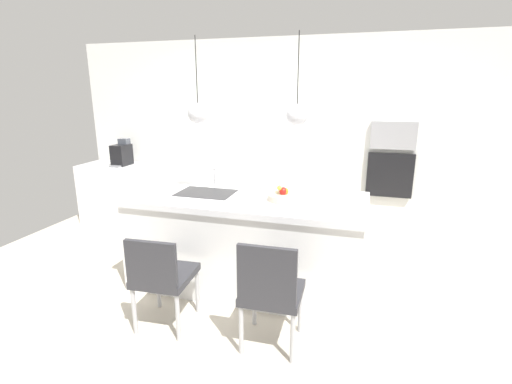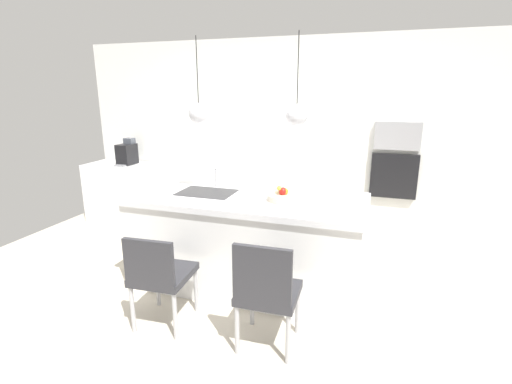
% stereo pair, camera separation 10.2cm
% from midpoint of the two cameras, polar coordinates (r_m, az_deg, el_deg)
% --- Properties ---
extents(floor, '(6.60, 6.60, 0.00)m').
position_cam_midpoint_polar(floor, '(3.99, -2.17, -13.71)').
color(floor, beige).
rests_on(floor, ground).
extents(back_wall, '(6.00, 0.10, 2.60)m').
position_cam_midpoint_polar(back_wall, '(5.12, 3.65, 8.12)').
color(back_wall, white).
rests_on(back_wall, ground).
extents(kitchen_island, '(2.31, 1.01, 0.94)m').
position_cam_midpoint_polar(kitchen_island, '(3.79, -2.24, -7.45)').
color(kitchen_island, white).
rests_on(kitchen_island, ground).
extents(sink_basin, '(0.56, 0.40, 0.02)m').
position_cam_midpoint_polar(sink_basin, '(3.79, -8.43, -0.20)').
color(sink_basin, '#2D2D30').
rests_on(sink_basin, kitchen_island).
extents(faucet, '(0.02, 0.17, 0.22)m').
position_cam_midpoint_polar(faucet, '(3.94, -7.21, 2.66)').
color(faucet, silver).
rests_on(faucet, kitchen_island).
extents(fruit_bowl, '(0.29, 0.29, 0.15)m').
position_cam_midpoint_polar(fruit_bowl, '(3.49, 3.32, -0.61)').
color(fruit_bowl, beige).
rests_on(fruit_bowl, kitchen_island).
extents(side_counter, '(1.10, 0.60, 0.88)m').
position_cam_midpoint_polar(side_counter, '(5.98, -20.40, -0.21)').
color(side_counter, white).
rests_on(side_counter, ground).
extents(coffee_machine, '(0.20, 0.35, 0.38)m').
position_cam_midpoint_polar(coffee_machine, '(5.81, -20.33, 5.45)').
color(coffee_machine, black).
rests_on(coffee_machine, side_counter).
extents(microwave, '(0.54, 0.08, 0.34)m').
position_cam_midpoint_polar(microwave, '(4.92, 19.74, 8.16)').
color(microwave, '#9E9EA3').
rests_on(microwave, back_wall).
extents(oven, '(0.56, 0.08, 0.56)m').
position_cam_midpoint_polar(oven, '(5.00, 19.23, 2.47)').
color(oven, black).
rests_on(oven, back_wall).
extents(chair_near, '(0.47, 0.50, 0.84)m').
position_cam_midpoint_polar(chair_near, '(3.21, -15.13, -12.16)').
color(chair_near, '#333338').
rests_on(chair_near, ground).
extents(chair_middle, '(0.46, 0.45, 0.90)m').
position_cam_midpoint_polar(chair_middle, '(2.86, 1.18, -14.72)').
color(chair_middle, '#333338').
rests_on(chair_middle, ground).
extents(pendant_light_left, '(0.19, 0.19, 0.79)m').
position_cam_midpoint_polar(pendant_light_left, '(3.68, -9.67, 11.81)').
color(pendant_light_left, silver).
extents(pendant_light_right, '(0.19, 0.19, 0.79)m').
position_cam_midpoint_polar(pendant_light_right, '(3.37, 5.41, 11.67)').
color(pendant_light_right, silver).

